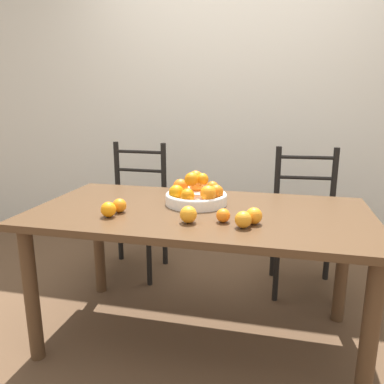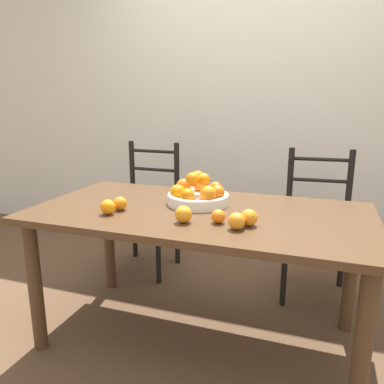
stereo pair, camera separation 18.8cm
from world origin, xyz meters
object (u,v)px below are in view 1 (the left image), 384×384
at_px(orange_loose_3, 243,220).
at_px(chair_right, 305,223).
at_px(chair_left, 134,211).
at_px(orange_loose_2, 119,205).
at_px(orange_loose_4, 223,215).
at_px(orange_loose_5, 108,210).
at_px(fruit_bowl, 196,194).
at_px(orange_loose_0, 188,214).
at_px(orange_loose_1, 254,216).

bearing_deg(orange_loose_3, chair_right, 70.96).
relative_size(orange_loose_3, chair_left, 0.08).
distance_m(orange_loose_2, orange_loose_4, 0.52).
relative_size(orange_loose_5, chair_left, 0.08).
bearing_deg(chair_right, orange_loose_5, -139.63).
bearing_deg(orange_loose_4, orange_loose_5, -175.00).
bearing_deg(fruit_bowl, orange_loose_5, -138.13).
distance_m(orange_loose_0, orange_loose_1, 0.29).
relative_size(chair_left, chair_right, 1.00).
xyz_separation_m(orange_loose_3, orange_loose_4, (-0.10, 0.06, -0.01)).
xyz_separation_m(orange_loose_3, orange_loose_5, (-0.64, 0.01, -0.00)).
relative_size(orange_loose_4, orange_loose_5, 0.87).
distance_m(chair_left, chair_right, 1.23).
bearing_deg(orange_loose_0, orange_loose_2, 167.85).
bearing_deg(chair_left, orange_loose_4, -47.88).
xyz_separation_m(orange_loose_0, orange_loose_4, (0.15, 0.04, -0.01)).
distance_m(orange_loose_4, chair_right, 1.04).
relative_size(orange_loose_1, chair_right, 0.08).
height_order(orange_loose_3, chair_right, chair_right).
relative_size(orange_loose_0, orange_loose_3, 1.05).
bearing_deg(orange_loose_0, orange_loose_1, 10.13).
height_order(orange_loose_0, orange_loose_3, orange_loose_0).
distance_m(orange_loose_1, chair_left, 1.33).
bearing_deg(orange_loose_1, orange_loose_3, -123.01).
bearing_deg(orange_loose_5, chair_right, 44.50).
xyz_separation_m(orange_loose_2, orange_loose_4, (0.52, -0.04, -0.00)).
relative_size(orange_loose_2, orange_loose_4, 1.08).
xyz_separation_m(orange_loose_2, orange_loose_5, (-0.02, -0.08, 0.00)).
distance_m(orange_loose_1, orange_loose_2, 0.66).
bearing_deg(orange_loose_0, fruit_bowl, 96.35).
xyz_separation_m(orange_loose_4, chair_right, (0.43, 0.90, -0.30)).
relative_size(fruit_bowl, chair_right, 0.34).
xyz_separation_m(orange_loose_0, orange_loose_1, (0.29, 0.05, -0.00)).
distance_m(orange_loose_3, chair_right, 1.06).
bearing_deg(orange_loose_2, chair_right, 42.47).
bearing_deg(orange_loose_3, orange_loose_5, 179.21).
bearing_deg(fruit_bowl, orange_loose_4, -55.33).
height_order(orange_loose_2, chair_left, chair_left).
xyz_separation_m(orange_loose_2, chair_right, (0.95, 0.87, -0.30)).
bearing_deg(orange_loose_3, orange_loose_1, 56.99).
bearing_deg(orange_loose_3, orange_loose_0, 177.26).
distance_m(orange_loose_2, orange_loose_5, 0.08).
height_order(orange_loose_4, chair_right, chair_right).
xyz_separation_m(orange_loose_3, chair_right, (0.33, 0.96, -0.30)).
bearing_deg(orange_loose_4, chair_left, 131.59).
bearing_deg(orange_loose_5, fruit_bowl, 41.87).
bearing_deg(fruit_bowl, orange_loose_3, -49.08).
distance_m(orange_loose_2, chair_right, 1.32).
height_order(orange_loose_3, chair_left, chair_left).
bearing_deg(orange_loose_2, chair_left, 107.91).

